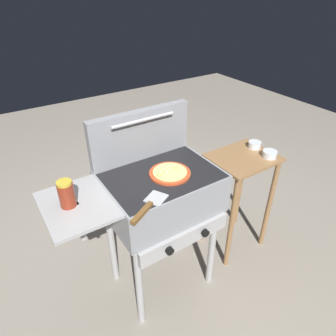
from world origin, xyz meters
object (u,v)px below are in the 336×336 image
topping_bowl_near (255,145)px  prep_table (239,185)px  sauce_jar (67,194)px  pizza_cheese (170,173)px  spatula (148,207)px  grill (159,195)px  topping_bowl_far (270,154)px

topping_bowl_near → prep_table: bearing=-162.2°
sauce_jar → topping_bowl_near: (1.33, 0.04, -0.15)m
pizza_cheese → sauce_jar: (-0.55, 0.04, 0.06)m
pizza_cheese → spatula: pizza_cheese is taller
grill → prep_table: grill is taller
grill → prep_table: (0.67, 0.00, -0.19)m
pizza_cheese → spatula: bearing=-142.9°
grill → pizza_cheese: 0.16m
grill → sauce_jar: 0.54m
pizza_cheese → spatula: size_ratio=0.91×
topping_bowl_near → pizza_cheese: bearing=-173.9°
sauce_jar → prep_table: bearing=-0.3°
sauce_jar → prep_table: 1.24m
sauce_jar → spatula: (0.31, -0.22, -0.06)m
prep_table → topping_bowl_far: bearing=-34.6°
topping_bowl_near → topping_bowl_far: (-0.02, -0.15, 0.00)m
grill → sauce_jar: sauce_jar is taller
spatula → prep_table: size_ratio=0.32×
prep_table → topping_bowl_near: bearing=17.8°
pizza_cheese → sauce_jar: size_ratio=1.68×
grill → sauce_jar: size_ratio=6.96×
pizza_cheese → topping_bowl_near: (0.78, 0.08, -0.09)m
grill → pizza_cheese: bearing=-28.0°
prep_table → topping_bowl_far: 0.31m
prep_table → topping_bowl_near: topping_bowl_near is taller
grill → topping_bowl_far: bearing=-6.5°
grill → spatula: size_ratio=3.76×
grill → sauce_jar: bearing=178.8°
topping_bowl_far → spatula: bearing=-173.2°
pizza_cheese → topping_bowl_far: (0.76, -0.06, -0.09)m
pizza_cheese → sauce_jar: bearing=175.9°
topping_bowl_near → topping_bowl_far: bearing=-95.8°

